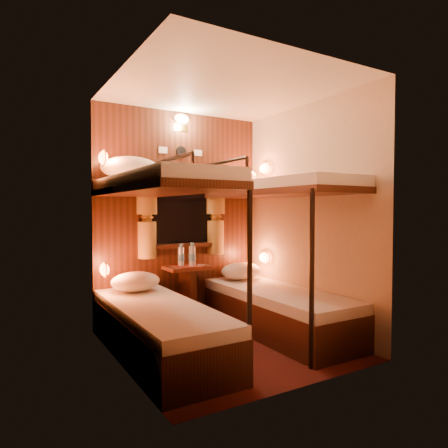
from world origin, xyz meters
TOP-DOWN VIEW (x-y plane):
  - floor at (0.00, 0.00)m, footprint 2.10×2.10m
  - ceiling at (0.00, 0.00)m, footprint 2.10×2.10m
  - wall_back at (0.00, 1.05)m, footprint 2.40×0.00m
  - wall_front at (0.00, -1.05)m, footprint 2.40×0.00m
  - wall_left at (-1.00, 0.00)m, footprint 0.00×2.40m
  - wall_right at (1.00, 0.00)m, footprint 0.00×2.40m
  - back_panel at (0.00, 1.04)m, footprint 2.00×0.03m
  - bunk_left at (-0.65, 0.07)m, footprint 0.72×1.90m
  - bunk_right at (0.65, 0.07)m, footprint 0.72×1.90m
  - window at (0.00, 1.00)m, footprint 1.00×0.12m
  - curtains at (0.00, 0.97)m, footprint 1.10×0.22m
  - back_fixtures at (0.00, 1.00)m, footprint 0.54×0.09m
  - reading_lamps at (-0.00, 0.70)m, footprint 2.00×0.20m
  - table at (0.00, 0.85)m, footprint 0.50×0.34m
  - bottle_left at (-0.07, 0.88)m, footprint 0.07×0.07m
  - bottle_right at (0.03, 0.79)m, footprint 0.08×0.08m
  - sachet_a at (0.15, 0.81)m, footprint 0.09×0.08m
  - sachet_b at (0.15, 0.82)m, footprint 0.07×0.05m
  - pillow_lower_left at (-0.65, 0.70)m, footprint 0.50×0.36m
  - pillow_lower_right at (0.65, 0.75)m, footprint 0.50×0.36m
  - pillow_upper_left at (-0.65, 0.84)m, footprint 0.61×0.44m
  - pillow_upper_right at (0.65, 0.84)m, footprint 0.50×0.36m

SIDE VIEW (x-z plane):
  - floor at x=0.00m, z-range 0.00..0.00m
  - table at x=0.00m, z-range 0.09..0.74m
  - pillow_lower_left at x=-0.65m, z-range 0.46..0.65m
  - pillow_lower_right at x=0.65m, z-range 0.46..0.65m
  - bunk_left at x=-0.65m, z-range -0.35..1.47m
  - bunk_right at x=0.65m, z-range -0.35..1.47m
  - sachet_b at x=0.15m, z-range 0.65..0.66m
  - sachet_a at x=0.15m, z-range 0.65..0.66m
  - bottle_left at x=-0.07m, z-range 0.63..0.88m
  - bottle_right at x=0.03m, z-range 0.63..0.90m
  - window at x=0.00m, z-range 0.79..1.58m
  - wall_back at x=0.00m, z-range 0.00..2.40m
  - wall_front at x=0.00m, z-range 0.00..2.40m
  - wall_left at x=-1.00m, z-range 0.00..2.40m
  - wall_right at x=1.00m, z-range 0.00..2.40m
  - back_panel at x=0.00m, z-range 0.00..2.40m
  - reading_lamps at x=0.00m, z-range 0.62..1.86m
  - curtains at x=0.00m, z-range 0.76..1.76m
  - pillow_upper_right at x=0.65m, z-range 1.59..1.78m
  - pillow_upper_left at x=-0.65m, z-range 1.59..1.83m
  - back_fixtures at x=0.00m, z-range 2.00..2.49m
  - ceiling at x=0.00m, z-range 2.40..2.40m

